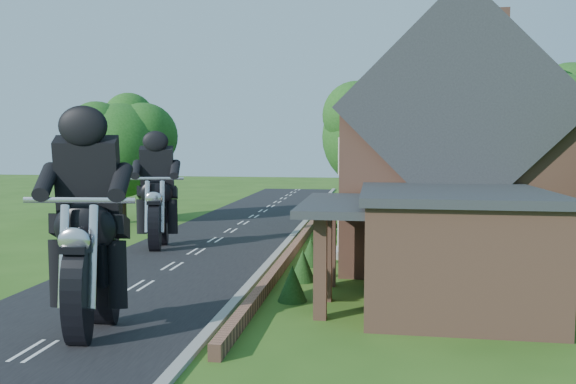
# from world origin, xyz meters

# --- Properties ---
(ground) EXTENTS (120.00, 120.00, 0.00)m
(ground) POSITION_xyz_m (0.00, 0.00, 0.00)
(ground) COLOR #2C5317
(ground) RESTS_ON ground
(road) EXTENTS (7.00, 80.00, 0.02)m
(road) POSITION_xyz_m (0.00, 0.00, 0.01)
(road) COLOR black
(road) RESTS_ON ground
(kerb) EXTENTS (0.30, 80.00, 0.12)m
(kerb) POSITION_xyz_m (3.65, 0.00, 0.06)
(kerb) COLOR gray
(kerb) RESTS_ON ground
(garden_wall) EXTENTS (0.30, 22.00, 0.40)m
(garden_wall) POSITION_xyz_m (4.30, 5.00, 0.20)
(garden_wall) COLOR #8E5E48
(garden_wall) RESTS_ON ground
(house) EXTENTS (9.54, 8.64, 10.24)m
(house) POSITION_xyz_m (10.49, 6.00, 4.34)
(house) COLOR #8E5E48
(house) RESTS_ON ground
(annex) EXTENTS (7.05, 5.94, 3.44)m
(annex) POSITION_xyz_m (9.87, -0.80, 1.77)
(annex) COLOR #8E5E48
(annex) RESTS_ON ground
(tree_behind_house) EXTENTS (7.81, 7.20, 10.08)m
(tree_behind_house) POSITION_xyz_m (14.18, 16.14, 6.23)
(tree_behind_house) COLOR black
(tree_behind_house) RESTS_ON ground
(tree_behind_left) EXTENTS (6.94, 6.40, 9.16)m
(tree_behind_left) POSITION_xyz_m (8.16, 17.13, 5.73)
(tree_behind_left) COLOR black
(tree_behind_left) RESTS_ON ground
(tree_far_road) EXTENTS (6.08, 5.60, 7.84)m
(tree_far_road) POSITION_xyz_m (-6.86, 14.11, 4.84)
(tree_far_road) COLOR black
(tree_far_road) RESTS_ON ground
(shrub_a) EXTENTS (0.90, 0.90, 1.10)m
(shrub_a) POSITION_xyz_m (5.30, -1.00, 0.55)
(shrub_a) COLOR black
(shrub_a) RESTS_ON ground
(shrub_b) EXTENTS (0.90, 0.90, 1.10)m
(shrub_b) POSITION_xyz_m (5.30, 1.50, 0.55)
(shrub_b) COLOR black
(shrub_b) RESTS_ON ground
(shrub_c) EXTENTS (0.90, 0.90, 1.10)m
(shrub_c) POSITION_xyz_m (5.30, 4.00, 0.55)
(shrub_c) COLOR black
(shrub_c) RESTS_ON ground
(shrub_d) EXTENTS (0.90, 0.90, 1.10)m
(shrub_d) POSITION_xyz_m (5.30, 9.00, 0.55)
(shrub_d) COLOR black
(shrub_d) RESTS_ON ground
(shrub_e) EXTENTS (0.90, 0.90, 1.10)m
(shrub_e) POSITION_xyz_m (5.30, 11.50, 0.55)
(shrub_e) COLOR black
(shrub_e) RESTS_ON ground
(shrub_f) EXTENTS (0.90, 0.90, 1.10)m
(shrub_f) POSITION_xyz_m (5.30, 14.00, 0.55)
(shrub_f) COLOR black
(shrub_f) RESTS_ON ground
(motorcycle_lead) EXTENTS (0.61, 1.86, 1.70)m
(motorcycle_lead) POSITION_xyz_m (0.80, -4.76, 0.85)
(motorcycle_lead) COLOR black
(motorcycle_lead) RESTS_ON ground
(motorcycle_follow) EXTENTS (0.73, 1.76, 1.59)m
(motorcycle_follow) POSITION_xyz_m (-1.94, 6.46, 0.80)
(motorcycle_follow) COLOR black
(motorcycle_follow) RESTS_ON ground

